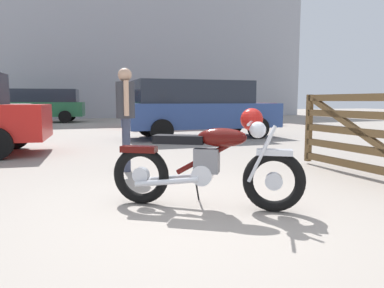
{
  "coord_description": "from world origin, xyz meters",
  "views": [
    {
      "loc": [
        -1.41,
        -3.23,
        1.14
      ],
      "look_at": [
        0.08,
        1.15,
        0.6
      ],
      "focal_mm": 34.39,
      "sensor_mm": 36.0,
      "label": 1
    }
  ],
  "objects_px": {
    "red_hatchback_near": "(174,108)",
    "dark_sedan_left": "(39,104)",
    "pale_sedan_back": "(229,107)",
    "blue_hatchback_right": "(198,107)",
    "vintage_motorcycle": "(210,162)",
    "timber_gate": "(378,131)",
    "bystander": "(125,108)"
  },
  "relations": [
    {
      "from": "timber_gate",
      "to": "dark_sedan_left",
      "type": "distance_m",
      "value": 17.67
    },
    {
      "from": "bystander",
      "to": "timber_gate",
      "type": "bearing_deg",
      "value": 154.26
    },
    {
      "from": "red_hatchback_near",
      "to": "vintage_motorcycle",
      "type": "bearing_deg",
      "value": -108.45
    },
    {
      "from": "pale_sedan_back",
      "to": "red_hatchback_near",
      "type": "distance_m",
      "value": 3.17
    },
    {
      "from": "bystander",
      "to": "red_hatchback_near",
      "type": "xyz_separation_m",
      "value": [
        3.45,
        9.27,
        -0.18
      ]
    },
    {
      "from": "red_hatchback_near",
      "to": "dark_sedan_left",
      "type": "bearing_deg",
      "value": 130.99
    },
    {
      "from": "pale_sedan_back",
      "to": "red_hatchback_near",
      "type": "height_order",
      "value": "same"
    },
    {
      "from": "blue_hatchback_right",
      "to": "red_hatchback_near",
      "type": "xyz_separation_m",
      "value": [
        0.51,
        4.55,
        -0.1
      ]
    },
    {
      "from": "red_hatchback_near",
      "to": "dark_sedan_left",
      "type": "height_order",
      "value": "dark_sedan_left"
    },
    {
      "from": "red_hatchback_near",
      "to": "timber_gate",
      "type": "bearing_deg",
      "value": -95.1
    },
    {
      "from": "timber_gate",
      "to": "red_hatchback_near",
      "type": "relative_size",
      "value": 0.59
    },
    {
      "from": "timber_gate",
      "to": "pale_sedan_back",
      "type": "height_order",
      "value": "pale_sedan_back"
    },
    {
      "from": "pale_sedan_back",
      "to": "dark_sedan_left",
      "type": "distance_m",
      "value": 9.9
    },
    {
      "from": "blue_hatchback_right",
      "to": "pale_sedan_back",
      "type": "height_order",
      "value": "blue_hatchback_right"
    },
    {
      "from": "pale_sedan_back",
      "to": "dark_sedan_left",
      "type": "relative_size",
      "value": 0.88
    },
    {
      "from": "blue_hatchback_right",
      "to": "red_hatchback_near",
      "type": "bearing_deg",
      "value": 83.27
    },
    {
      "from": "bystander",
      "to": "red_hatchback_near",
      "type": "relative_size",
      "value": 0.38
    },
    {
      "from": "dark_sedan_left",
      "to": "pale_sedan_back",
      "type": "bearing_deg",
      "value": 159.35
    },
    {
      "from": "blue_hatchback_right",
      "to": "dark_sedan_left",
      "type": "xyz_separation_m",
      "value": [
        -5.19,
        10.18,
        0.0
      ]
    },
    {
      "from": "vintage_motorcycle",
      "to": "dark_sedan_left",
      "type": "distance_m",
      "value": 17.5
    },
    {
      "from": "bystander",
      "to": "pale_sedan_back",
      "type": "xyz_separation_m",
      "value": [
        6.47,
        10.22,
        -0.18
      ]
    },
    {
      "from": "vintage_motorcycle",
      "to": "bystander",
      "type": "bearing_deg",
      "value": 133.61
    },
    {
      "from": "vintage_motorcycle",
      "to": "blue_hatchback_right",
      "type": "height_order",
      "value": "blue_hatchback_right"
    },
    {
      "from": "vintage_motorcycle",
      "to": "red_hatchback_near",
      "type": "bearing_deg",
      "value": 106.94
    },
    {
      "from": "vintage_motorcycle",
      "to": "timber_gate",
      "type": "xyz_separation_m",
      "value": [
        2.78,
        0.51,
        0.21
      ]
    },
    {
      "from": "pale_sedan_back",
      "to": "red_hatchback_near",
      "type": "bearing_deg",
      "value": -158.1
    },
    {
      "from": "timber_gate",
      "to": "bystander",
      "type": "xyz_separation_m",
      "value": [
        -3.31,
        1.87,
        0.32
      ]
    },
    {
      "from": "pale_sedan_back",
      "to": "red_hatchback_near",
      "type": "xyz_separation_m",
      "value": [
        -3.02,
        -0.95,
        0.0
      ]
    },
    {
      "from": "vintage_motorcycle",
      "to": "red_hatchback_near",
      "type": "xyz_separation_m",
      "value": [
        2.92,
        11.65,
        0.34
      ]
    },
    {
      "from": "red_hatchback_near",
      "to": "bystander",
      "type": "bearing_deg",
      "value": -114.8
    },
    {
      "from": "bystander",
      "to": "red_hatchback_near",
      "type": "distance_m",
      "value": 9.89
    },
    {
      "from": "timber_gate",
      "to": "red_hatchback_near",
      "type": "height_order",
      "value": "red_hatchback_near"
    }
  ]
}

